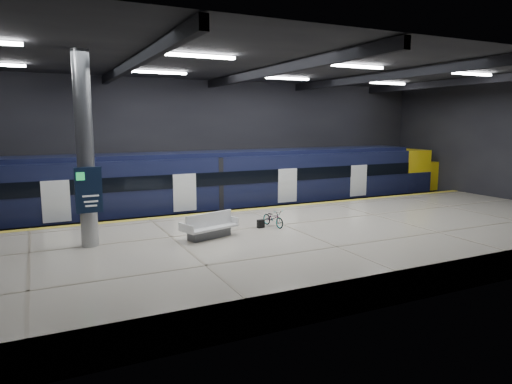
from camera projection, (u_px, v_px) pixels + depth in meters
ground at (272, 243)px, 21.04m from camera, size 30.00×30.00×0.00m
room_shell at (273, 118)px, 20.17m from camera, size 30.10×16.10×8.05m
platform at (301, 245)px, 18.73m from camera, size 30.00×11.00×1.10m
safety_strip at (247, 210)px, 23.32m from camera, size 30.00×0.40×0.01m
rails at (227, 219)px, 25.92m from camera, size 30.00×1.52×0.16m
train at (257, 183)px, 26.44m from camera, size 29.40×2.84×3.79m
bench at (209, 229)px, 17.63m from camera, size 2.39×1.54×0.98m
bicycle at (273, 218)px, 19.54m from camera, size 0.69×1.45×0.73m
pannier_bag at (261, 224)px, 19.31m from camera, size 0.30×0.18×0.35m
info_column at (85, 153)px, 16.00m from camera, size 0.90×0.78×6.90m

